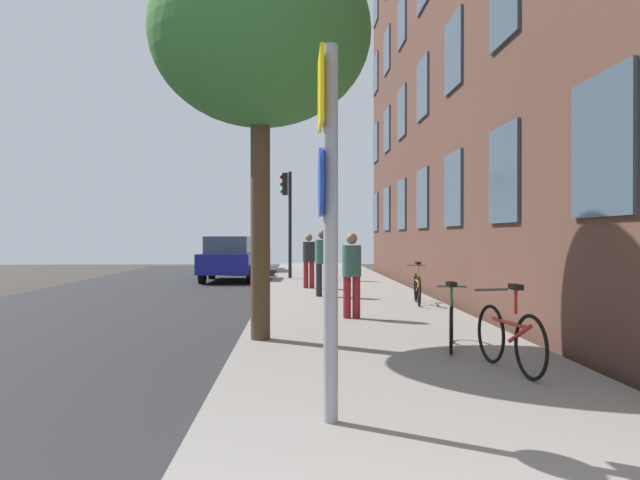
% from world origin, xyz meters
% --- Properties ---
extents(ground_plane, '(41.80, 41.80, 0.00)m').
position_xyz_m(ground_plane, '(-2.40, 15.00, 0.00)').
color(ground_plane, '#332D28').
extents(road_asphalt, '(7.00, 38.00, 0.01)m').
position_xyz_m(road_asphalt, '(-4.50, 15.00, 0.01)').
color(road_asphalt, '#232326').
rests_on(road_asphalt, ground).
extents(sidewalk, '(4.20, 38.00, 0.12)m').
position_xyz_m(sidewalk, '(1.10, 15.00, 0.06)').
color(sidewalk, gray).
rests_on(sidewalk, ground).
extents(sign_post, '(0.16, 0.60, 3.08)m').
position_xyz_m(sign_post, '(0.10, 3.38, 1.92)').
color(sign_post, gray).
rests_on(sign_post, sidewalk).
extents(traffic_light, '(0.43, 0.24, 3.85)m').
position_xyz_m(traffic_light, '(-0.47, 21.56, 2.75)').
color(traffic_light, black).
rests_on(traffic_light, sidewalk).
extents(tree_near, '(3.26, 3.26, 5.90)m').
position_xyz_m(tree_near, '(-0.68, 7.66, 4.61)').
color(tree_near, '#4C3823').
rests_on(tree_near, sidewalk).
extents(bicycle_0, '(0.42, 1.64, 0.99)m').
position_xyz_m(bicycle_0, '(2.24, 5.29, 0.51)').
color(bicycle_0, black).
rests_on(bicycle_0, sidewalk).
extents(bicycle_1, '(0.54, 1.55, 0.91)m').
position_xyz_m(bicycle_1, '(1.95, 6.82, 0.47)').
color(bicycle_1, black).
rests_on(bicycle_1, sidewalk).
extents(bicycle_2, '(0.42, 1.68, 0.95)m').
position_xyz_m(bicycle_2, '(2.56, 12.48, 0.49)').
color(bicycle_2, black).
rests_on(bicycle_2, sidewalk).
extents(pedestrian_0, '(0.37, 0.37, 1.58)m').
position_xyz_m(pedestrian_0, '(0.87, 10.05, 1.02)').
color(pedestrian_0, maroon).
rests_on(pedestrian_0, sidewalk).
extents(pedestrian_1, '(0.50, 0.50, 1.67)m').
position_xyz_m(pedestrian_1, '(0.51, 14.38, 1.08)').
color(pedestrian_1, '#26262D').
rests_on(pedestrian_1, sidewalk).
extents(pedestrian_2, '(0.50, 0.50, 1.59)m').
position_xyz_m(pedestrian_2, '(0.22, 17.01, 1.03)').
color(pedestrian_2, maroon).
rests_on(pedestrian_2, sidewalk).
extents(car_0, '(1.96, 4.05, 1.62)m').
position_xyz_m(car_0, '(-2.55, 21.64, 0.84)').
color(car_0, navy).
rests_on(car_0, road_asphalt).
extents(car_1, '(2.03, 4.52, 1.62)m').
position_xyz_m(car_1, '(-2.38, 27.21, 0.84)').
color(car_1, '#B7B7BC').
rests_on(car_1, road_asphalt).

